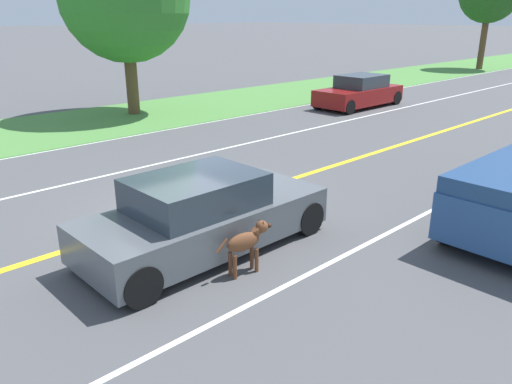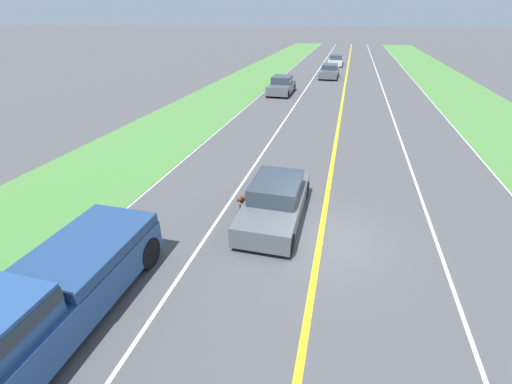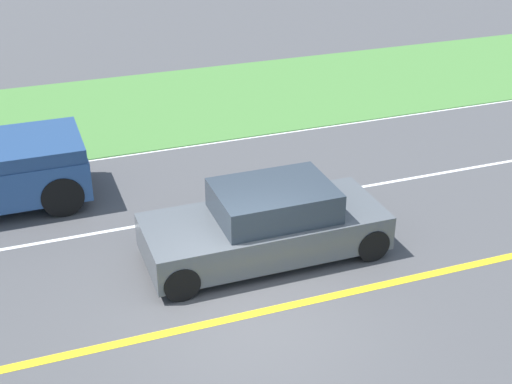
{
  "view_description": "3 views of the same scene",
  "coord_description": "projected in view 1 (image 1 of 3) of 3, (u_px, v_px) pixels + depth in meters",
  "views": [
    {
      "loc": [
        8.04,
        -5.66,
        3.91
      ],
      "look_at": [
        2.29,
        -0.19,
        1.09
      ],
      "focal_mm": 35.0,
      "sensor_mm": 36.0,
      "label": 1
    },
    {
      "loc": [
        -0.28,
        9.1,
        6.26
      ],
      "look_at": [
        2.28,
        -0.7,
        0.98
      ],
      "focal_mm": 24.0,
      "sensor_mm": 36.0,
      "label": 2
    },
    {
      "loc": [
        -8.92,
        3.23,
        7.18
      ],
      "look_at": [
        2.22,
        -0.83,
        1.03
      ],
      "focal_mm": 50.0,
      "sensor_mm": 36.0,
      "label": 3
    }
  ],
  "objects": [
    {
      "name": "lane_edge_line_left",
      "position": [
        51.0,
        150.0,
        15.25
      ],
      "size": [
        0.14,
        160.0,
        0.01
      ],
      "primitive_type": "cube",
      "color": "white",
      "rests_on": "ground"
    },
    {
      "name": "dog",
      "position": [
        247.0,
        241.0,
        7.85
      ],
      "size": [
        0.3,
        1.04,
        0.85
      ],
      "rotation": [
        0.0,
        0.0,
        -0.15
      ],
      "color": "brown",
      "rests_on": "ground"
    },
    {
      "name": "ground_plane",
      "position": [
        187.0,
        212.0,
        10.47
      ],
      "size": [
        400.0,
        400.0,
        0.0
      ],
      "primitive_type": "plane",
      "color": "#4C4C4F"
    },
    {
      "name": "lane_dash_same_dir",
      "position": [
        316.0,
        270.0,
        8.08
      ],
      "size": [
        0.1,
        160.0,
        0.01
      ],
      "primitive_type": "cube",
      "color": "white",
      "rests_on": "ground"
    },
    {
      "name": "centre_divider_line",
      "position": [
        187.0,
        212.0,
        10.47
      ],
      "size": [
        0.18,
        160.0,
        0.01
      ],
      "primitive_type": "cube",
      "color": "yellow",
      "rests_on": "ground"
    },
    {
      "name": "ego_car",
      "position": [
        203.0,
        216.0,
        8.6
      ],
      "size": [
        1.85,
        4.43,
        1.39
      ],
      "color": "#51565B",
      "rests_on": "ground"
    },
    {
      "name": "oncoming_car",
      "position": [
        359.0,
        92.0,
        22.27
      ],
      "size": [
        1.87,
        4.38,
        1.4
      ],
      "rotation": [
        0.0,
        0.0,
        3.14
      ],
      "color": "maroon",
      "rests_on": "ground"
    },
    {
      "name": "grass_verge_left",
      "position": [
        16.0,
        134.0,
        17.29
      ],
      "size": [
        6.0,
        160.0,
        0.03
      ],
      "primitive_type": "cube",
      "color": "#4C843D",
      "rests_on": "ground"
    },
    {
      "name": "lane_dash_oncoming",
      "position": [
        107.0,
        175.0,
        12.86
      ],
      "size": [
        0.1,
        160.0,
        0.01
      ],
      "primitive_type": "cube",
      "color": "white",
      "rests_on": "ground"
    }
  ]
}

